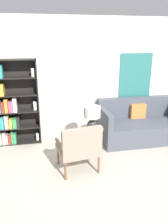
% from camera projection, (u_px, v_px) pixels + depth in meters
% --- Properties ---
extents(ground_plane, '(14.00, 14.00, 0.00)m').
position_uv_depth(ground_plane, '(91.00, 187.00, 3.46)').
color(ground_plane, '#B2A899').
extents(wall_back, '(6.40, 0.08, 2.70)m').
position_uv_depth(wall_back, '(73.00, 80.00, 4.93)').
color(wall_back, silver).
rests_on(wall_back, ground_plane).
extents(bookshelf, '(1.03, 0.30, 1.84)m').
position_uv_depth(bookshelf, '(8.00, 106.00, 4.65)').
color(bookshelf, black).
rests_on(bookshelf, ground_plane).
extents(armchair, '(0.76, 0.71, 0.88)m').
position_uv_depth(armchair, '(80.00, 146.00, 3.71)').
color(armchair, brown).
rests_on(armchair, ground_plane).
extents(couch, '(1.87, 0.94, 0.91)m').
position_uv_depth(couch, '(140.00, 125.00, 5.07)').
color(couch, '#474C56').
rests_on(couch, ground_plane).
extents(side_table, '(0.49, 0.49, 0.53)m').
position_uv_depth(side_table, '(91.00, 131.00, 4.37)').
color(side_table, '#99704C').
rests_on(side_table, ground_plane).
extents(table_lamp, '(0.33, 0.33, 0.48)m').
position_uv_depth(table_lamp, '(92.00, 115.00, 4.21)').
color(table_lamp, '#2D2D33').
rests_on(table_lamp, side_table).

